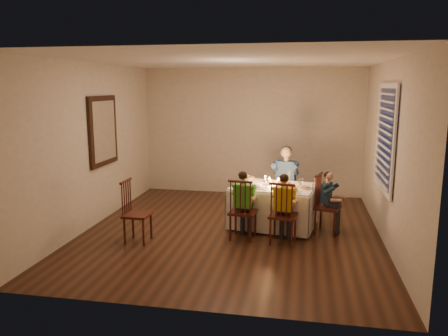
% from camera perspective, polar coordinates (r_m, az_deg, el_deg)
% --- Properties ---
extents(ground, '(5.00, 5.00, 0.00)m').
position_cam_1_polar(ground, '(6.90, 1.00, -8.22)').
color(ground, black).
rests_on(ground, ground).
extents(wall_left, '(0.02, 5.00, 2.60)m').
position_cam_1_polar(wall_left, '(7.30, -16.68, 2.88)').
color(wall_left, beige).
rests_on(wall_left, ground).
extents(wall_right, '(0.02, 5.00, 2.60)m').
position_cam_1_polar(wall_right, '(6.61, 20.67, 1.87)').
color(wall_right, beige).
rests_on(wall_right, ground).
extents(wall_back, '(4.50, 0.02, 2.60)m').
position_cam_1_polar(wall_back, '(9.05, 3.65, 4.73)').
color(wall_back, beige).
rests_on(wall_back, ground).
extents(ceiling, '(5.00, 5.00, 0.00)m').
position_cam_1_polar(ceiling, '(6.54, 1.07, 13.90)').
color(ceiling, white).
rests_on(ceiling, wall_back).
extents(dining_table, '(1.44, 1.14, 0.65)m').
position_cam_1_polar(dining_table, '(7.01, 6.45, -3.86)').
color(dining_table, white).
rests_on(dining_table, ground).
extents(chair_adult, '(0.44, 0.43, 0.92)m').
position_cam_1_polar(chair_adult, '(7.79, 7.91, -6.09)').
color(chair_adult, '#34100E').
rests_on(chair_adult, ground).
extents(chair_near_left, '(0.42, 0.40, 0.92)m').
position_cam_1_polar(chair_near_left, '(6.57, 2.48, -9.19)').
color(chair_near_left, '#34100E').
rests_on(chair_near_left, ground).
extents(chair_near_right, '(0.43, 0.41, 0.92)m').
position_cam_1_polar(chair_near_right, '(6.46, 7.66, -9.65)').
color(chair_near_right, '#34100E').
rests_on(chair_near_right, ground).
extents(chair_end, '(0.46, 0.47, 0.92)m').
position_cam_1_polar(chair_end, '(6.99, 13.26, -8.24)').
color(chair_end, '#34100E').
rests_on(chair_end, ground).
extents(chair_extra, '(0.36, 0.38, 0.91)m').
position_cam_1_polar(chair_extra, '(6.58, -11.10, -9.37)').
color(chair_extra, '#34100E').
rests_on(chair_extra, ground).
extents(adult, '(0.50, 0.47, 1.21)m').
position_cam_1_polar(adult, '(7.79, 7.91, -6.09)').
color(adult, navy).
rests_on(adult, ground).
extents(child_green, '(0.36, 0.34, 1.02)m').
position_cam_1_polar(child_green, '(6.57, 2.48, -9.19)').
color(child_green, green).
rests_on(child_green, ground).
extents(child_yellow, '(0.37, 0.34, 1.02)m').
position_cam_1_polar(child_yellow, '(6.46, 7.66, -9.65)').
color(child_yellow, gold).
rests_on(child_yellow, ground).
extents(child_teal, '(0.34, 0.36, 0.96)m').
position_cam_1_polar(child_teal, '(6.99, 13.26, -8.24)').
color(child_teal, '#1A2F41').
rests_on(child_teal, ground).
extents(setting_adult, '(0.30, 0.30, 0.02)m').
position_cam_1_polar(setting_adult, '(7.19, 7.11, -1.84)').
color(setting_adult, white).
rests_on(setting_adult, dining_table).
extents(setting_green, '(0.30, 0.30, 0.02)m').
position_cam_1_polar(setting_green, '(6.77, 4.07, -2.55)').
color(setting_green, white).
rests_on(setting_green, dining_table).
extents(setting_yellow, '(0.30, 0.30, 0.02)m').
position_cam_1_polar(setting_yellow, '(6.62, 8.43, -2.96)').
color(setting_yellow, white).
rests_on(setting_yellow, dining_table).
extents(setting_teal, '(0.30, 0.30, 0.02)m').
position_cam_1_polar(setting_teal, '(6.85, 10.37, -2.54)').
color(setting_teal, white).
rests_on(setting_teal, dining_table).
extents(candle_left, '(0.06, 0.06, 0.10)m').
position_cam_1_polar(candle_left, '(6.97, 5.93, -1.87)').
color(candle_left, white).
rests_on(candle_left, dining_table).
extents(candle_right, '(0.06, 0.06, 0.10)m').
position_cam_1_polar(candle_right, '(6.94, 7.13, -1.95)').
color(candle_right, white).
rests_on(candle_right, dining_table).
extents(squash, '(0.09, 0.09, 0.09)m').
position_cam_1_polar(squash, '(7.34, 3.06, -1.23)').
color(squash, yellow).
rests_on(squash, dining_table).
extents(orange_fruit, '(0.08, 0.08, 0.08)m').
position_cam_1_polar(orange_fruit, '(6.96, 8.31, -2.03)').
color(orange_fruit, orange).
rests_on(orange_fruit, dining_table).
extents(serving_bowl, '(0.21, 0.21, 0.05)m').
position_cam_1_polar(serving_bowl, '(7.32, 3.24, -1.42)').
color(serving_bowl, white).
rests_on(serving_bowl, dining_table).
extents(wall_mirror, '(0.06, 0.95, 1.15)m').
position_cam_1_polar(wall_mirror, '(7.53, -15.51, 4.70)').
color(wall_mirror, black).
rests_on(wall_mirror, wall_left).
extents(window_blinds, '(0.07, 1.34, 1.54)m').
position_cam_1_polar(window_blinds, '(6.67, 20.26, 3.71)').
color(window_blinds, black).
rests_on(window_blinds, wall_right).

